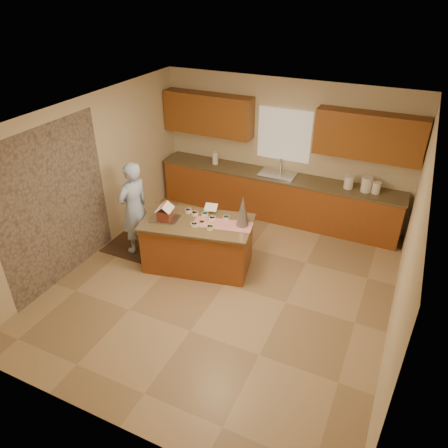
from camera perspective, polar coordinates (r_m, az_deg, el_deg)
The scene contains 28 objects.
floor at distance 6.91m, azimuth 0.05°, elevation -8.11°, with size 5.50×5.50×0.00m, color tan.
ceiling at distance 5.62m, azimuth 0.07°, elevation 13.87°, with size 5.50×5.50×0.00m, color silver.
wall_back at distance 8.50m, azimuth 8.01°, elevation 9.90°, with size 5.50×5.50×0.00m, color beige.
wall_front at distance 4.31m, azimuth -16.09°, elevation -14.64°, with size 5.50×5.50×0.00m, color beige.
wall_left at distance 7.44m, azimuth -17.77°, elevation 5.60°, with size 5.50×5.50×0.00m, color beige.
wall_right at distance 5.72m, azimuth 23.45°, elevation -3.54°, with size 5.50×5.50×0.00m, color beige.
stone_accent at distance 6.97m, azimuth -21.73°, elevation 2.18°, with size 2.50×2.50×0.00m, color gray.
window_curtain at distance 8.37m, azimuth 8.10°, elevation 11.76°, with size 1.05×0.03×1.00m, color white.
back_counter_base at distance 8.60m, azimuth 6.96°, elevation 3.60°, with size 4.80×0.60×0.88m, color #97431F.
back_counter_top at distance 8.40m, azimuth 7.16°, elevation 6.39°, with size 4.85×0.63×0.04m, color brown.
upper_cabinet_left at distance 8.71m, azimuth -2.13°, elevation 14.52°, with size 1.85×0.35×0.80m, color brown.
upper_cabinet_right at distance 7.87m, azimuth 18.87°, elevation 11.11°, with size 1.85×0.35×0.80m, color brown.
sink at distance 8.41m, azimuth 7.15°, elevation 6.33°, with size 0.70×0.45×0.12m, color silver.
faucet at distance 8.50m, azimuth 7.62°, elevation 7.82°, with size 0.03×0.03×0.28m, color silver.
island_base at distance 7.10m, azimuth -3.53°, elevation -2.82°, with size 1.70×0.85×0.83m, color #97431F.
island_top at distance 6.86m, azimuth -3.65°, elevation 0.21°, with size 1.78×0.93×0.04m, color brown.
table_runner at distance 6.76m, azimuth -0.19°, elevation -0.04°, with size 0.94×0.34×0.01m, color #9D0B17.
baking_tray at distance 6.96m, azimuth -7.88°, elevation 0.72°, with size 0.43×0.32×0.02m, color silver.
cookbook at distance 7.08m, azimuth -1.77°, elevation 2.24°, with size 0.21×0.02×0.17m, color white.
tinsel_tree at distance 6.62m, azimuth 2.53°, elevation 1.76°, with size 0.21×0.21×0.52m, color silver.
rug at distance 7.90m, azimuth -11.63°, elevation -3.18°, with size 1.13×0.74×0.01m, color black.
boy at distance 7.44m, azimuth -11.98°, elevation 2.10°, with size 0.61×0.40×1.67m, color #A9C3F1.
canister_a at distance 8.09m, azimuth 16.40°, elevation 5.39°, with size 0.17×0.17×0.23m, color white.
canister_b at distance 8.05m, azimuth 18.59°, elevation 5.06°, with size 0.19×0.19×0.27m, color white.
canister_c at distance 8.05m, azimuth 19.77°, elevation 4.60°, with size 0.15×0.15×0.21m, color white.
paper_towel at distance 8.80m, azimuth -1.19°, elevation 8.84°, with size 0.12×0.12×0.25m, color white.
gingerbread_house at distance 6.91m, azimuth -7.94°, elevation 1.52°, with size 0.31×0.31×0.27m.
candy_bowls at distance 6.87m, azimuth -2.70°, elevation 0.72°, with size 0.78×0.52×0.05m.
Camera 1 is at (2.26, -4.88, 4.33)m, focal length 34.07 mm.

